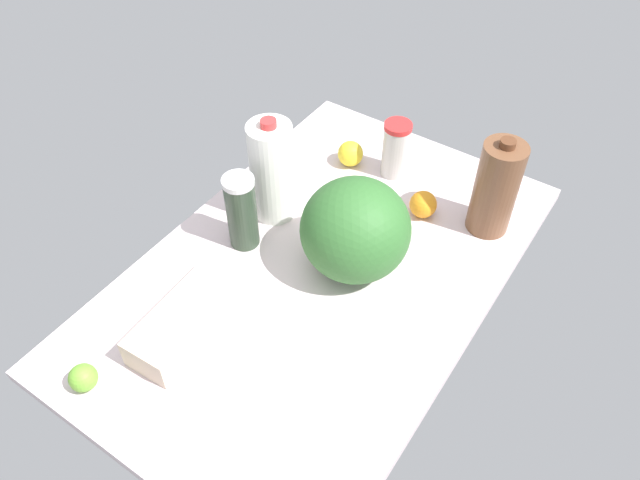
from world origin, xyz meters
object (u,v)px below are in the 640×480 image
object	(u,v)px
watermelon	(355,230)
tumbler_cup	(396,149)
lime_by_jug	(83,378)
chocolate_milk_jug	(496,188)
lemon_near_front	(350,154)
egg_carton	(189,317)
milk_jug	(272,171)
shaker_bottle	(242,212)
orange_beside_bowl	(423,204)

from	to	relation	value
watermelon	tumbler_cup	bearing A→B (deg)	14.31
lime_by_jug	chocolate_milk_jug	bearing A→B (deg)	-28.66
tumbler_cup	lemon_near_front	bearing A→B (deg)	106.02
egg_carton	lemon_near_front	size ratio (longest dim) A/B	4.12
lime_by_jug	lemon_near_front	distance (cm)	90.31
milk_jug	lime_by_jug	world-z (taller)	milk_jug
milk_jug	lime_by_jug	xyz separation A→B (cm)	(-62.54, 0.66, -10.58)
egg_carton	lime_by_jug	xyz separation A→B (cm)	(-22.71, 7.78, -0.78)
chocolate_milk_jug	lemon_near_front	xyz separation A→B (cm)	(1.61, 41.87, -9.06)
egg_carton	lime_by_jug	distance (cm)	24.02
chocolate_milk_jug	watermelon	bearing A→B (deg)	145.57
egg_carton	watermelon	size ratio (longest dim) A/B	1.16
chocolate_milk_jug	egg_carton	xyz separation A→B (cm)	(-65.75, 40.58, -8.95)
shaker_bottle	egg_carton	bearing A→B (deg)	-166.12
shaker_bottle	lemon_near_front	xyz separation A→B (cm)	(40.26, -5.41, -6.54)
milk_jug	tumbler_cup	xyz separation A→B (cm)	(30.99, -17.86, -5.31)
shaker_bottle	lemon_near_front	world-z (taller)	shaker_bottle
tumbler_cup	lemon_near_front	world-z (taller)	tumbler_cup
tumbler_cup	lime_by_jug	distance (cm)	95.49
watermelon	egg_carton	bearing A→B (deg)	150.81
lemon_near_front	watermelon	bearing A→B (deg)	-146.62
egg_carton	milk_jug	xyz separation A→B (cm)	(39.82, 7.12, 9.80)
lemon_near_front	orange_beside_bowl	world-z (taller)	same
milk_jug	tumbler_cup	world-z (taller)	milk_jug
lemon_near_front	shaker_bottle	bearing A→B (deg)	172.35
chocolate_milk_jug	shaker_bottle	size ratio (longest dim) A/B	1.33
watermelon	lemon_near_front	world-z (taller)	watermelon
egg_carton	tumbler_cup	distance (cm)	71.76
watermelon	orange_beside_bowl	size ratio (longest dim) A/B	3.59
egg_carton	orange_beside_bowl	bearing A→B (deg)	-25.16
watermelon	shaker_bottle	world-z (taller)	watermelon
milk_jug	shaker_bottle	world-z (taller)	milk_jug
milk_jug	shaker_bottle	size ratio (longest dim) A/B	1.42
shaker_bottle	lime_by_jug	world-z (taller)	shaker_bottle
shaker_bottle	lime_by_jug	xyz separation A→B (cm)	(-49.81, 1.08, -7.21)
watermelon	lime_by_jug	xyz separation A→B (cm)	(-58.11, 27.55, -9.09)
egg_carton	lemon_near_front	xyz separation A→B (cm)	(67.36, 1.28, -0.11)
egg_carton	tumbler_cup	world-z (taller)	tumbler_cup
shaker_bottle	lemon_near_front	distance (cm)	41.15
tumbler_cup	orange_beside_bowl	size ratio (longest dim) A/B	2.31
tumbler_cup	lemon_near_front	size ratio (longest dim) A/B	2.28
shaker_bottle	tumbler_cup	bearing A→B (deg)	-21.74
egg_carton	orange_beside_bowl	xyz separation A→B (cm)	(60.26, -25.11, -0.16)
milk_jug	tumbler_cup	size ratio (longest dim) A/B	1.75
chocolate_milk_jug	tumbler_cup	distance (cm)	30.60
lime_by_jug	watermelon	bearing A→B (deg)	-25.37
chocolate_milk_jug	lime_by_jug	distance (cm)	101.29
chocolate_milk_jug	lemon_near_front	distance (cm)	42.87
orange_beside_bowl	shaker_bottle	bearing A→B (deg)	136.19
chocolate_milk_jug	watermelon	size ratio (longest dim) A/B	1.06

